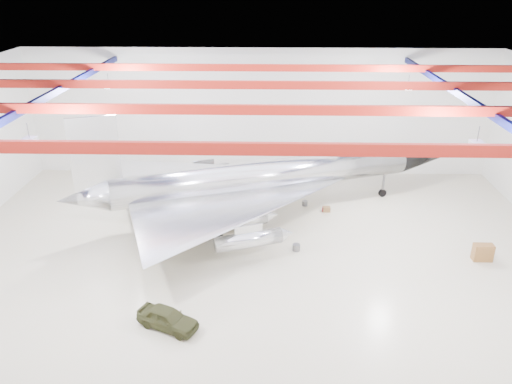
{
  "coord_description": "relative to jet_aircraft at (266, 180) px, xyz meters",
  "views": [
    {
      "loc": [
        0.81,
        -27.28,
        16.61
      ],
      "look_at": [
        0.02,
        2.0,
        3.73
      ],
      "focal_mm": 35.0,
      "sensor_mm": 36.0,
      "label": 1
    }
  ],
  "objects": [
    {
      "name": "jet_aircraft",
      "position": [
        0.0,
        0.0,
        0.0
      ],
      "size": [
        29.94,
        22.73,
        8.48
      ],
      "rotation": [
        0.0,
        0.0,
        0.35
      ],
      "color": "silver",
      "rests_on": "floor"
    },
    {
      "name": "tool_chest",
      "position": [
        4.49,
        0.53,
        -2.61
      ],
      "size": [
        0.5,
        0.5,
        0.34
      ],
      "primitive_type": "cylinder",
      "rotation": [
        0.0,
        0.0,
        0.43
      ],
      "color": "maroon",
      "rests_on": "floor"
    },
    {
      "name": "floor",
      "position": [
        -0.61,
        -6.45,
        -2.78
      ],
      "size": [
        40.0,
        40.0,
        0.0
      ],
      "primitive_type": "plane",
      "color": "beige",
      "rests_on": "ground"
    },
    {
      "name": "desk",
      "position": [
        13.71,
        -6.25,
        -2.23
      ],
      "size": [
        1.21,
        0.61,
        1.1
      ],
      "primitive_type": "cube",
      "rotation": [
        0.0,
        0.0,
        -0.01
      ],
      "color": "brown",
      "rests_on": "floor"
    },
    {
      "name": "parts_bin",
      "position": [
        4.63,
        0.51,
        -2.59
      ],
      "size": [
        0.58,
        0.48,
        0.38
      ],
      "primitive_type": "cube",
      "rotation": [
        0.0,
        0.0,
        0.08
      ],
      "color": "olive",
      "rests_on": "floor"
    },
    {
      "name": "wall_back",
      "position": [
        -0.61,
        8.55,
        2.72
      ],
      "size": [
        40.0,
        0.0,
        40.0
      ],
      "primitive_type": "plane",
      "rotation": [
        1.57,
        0.0,
        0.0
      ],
      "color": "silver",
      "rests_on": "floor"
    },
    {
      "name": "toolbox_red",
      "position": [
        -1.43,
        3.34,
        -2.62
      ],
      "size": [
        0.59,
        0.54,
        0.33
      ],
      "primitive_type": "cube",
      "rotation": [
        0.0,
        0.0,
        0.42
      ],
      "color": "maroon",
      "rests_on": "floor"
    },
    {
      "name": "ceiling",
      "position": [
        -0.61,
        -6.45,
        8.22
      ],
      "size": [
        40.0,
        40.0,
        0.0
      ],
      "primitive_type": "plane",
      "rotation": [
        3.14,
        0.0,
        0.0
      ],
      "color": "#0A0F38",
      "rests_on": "wall_back"
    },
    {
      "name": "crate_small",
      "position": [
        -9.27,
        -1.42,
        -2.65
      ],
      "size": [
        0.45,
        0.39,
        0.26
      ],
      "primitive_type": "cube",
      "rotation": [
        0.0,
        0.0,
        -0.27
      ],
      "color": "#59595B",
      "rests_on": "floor"
    },
    {
      "name": "spares_box",
      "position": [
        3.06,
        1.53,
        -2.59
      ],
      "size": [
        0.56,
        0.56,
        0.38
      ],
      "primitive_type": "cylinder",
      "rotation": [
        0.0,
        0.0,
        -0.43
      ],
      "color": "#59595B",
      "rests_on": "floor"
    },
    {
      "name": "jeep",
      "position": [
        -4.85,
        -13.28,
        -2.22
      ],
      "size": [
        3.53,
        2.57,
        1.12
      ],
      "primitive_type": "imported",
      "rotation": [
        0.0,
        0.0,
        1.14
      ],
      "color": "#383A1D",
      "rests_on": "floor"
    },
    {
      "name": "ceiling_structure",
      "position": [
        -0.61,
        -6.45,
        7.54
      ],
      "size": [
        39.5,
        29.5,
        1.08
      ],
      "color": "maroon",
      "rests_on": "ceiling"
    },
    {
      "name": "engine_drum",
      "position": [
        2.07,
        -5.37,
        -2.56
      ],
      "size": [
        0.63,
        0.63,
        0.45
      ],
      "primitive_type": "cylinder",
      "rotation": [
        0.0,
        0.0,
        0.32
      ],
      "color": "#59595B",
      "rests_on": "floor"
    }
  ]
}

